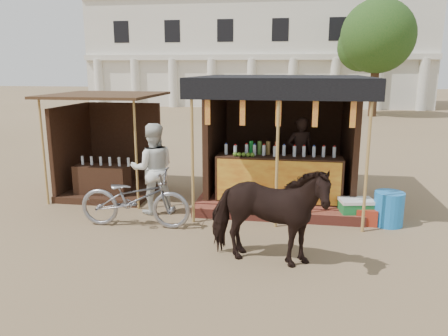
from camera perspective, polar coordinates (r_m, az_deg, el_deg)
ground at (r=7.14m, az=-2.12°, el=-11.53°), size 120.00×120.00×0.00m
main_stall at (r=9.92m, az=7.50°, el=1.62°), size 3.60×3.61×2.78m
secondary_stall at (r=10.80m, az=-15.37°, el=1.25°), size 2.40×2.40×2.38m
cow at (r=6.64m, az=5.63°, el=-6.11°), size 1.99×1.12×1.59m
motorbike at (r=8.41m, az=-11.56°, el=-3.91°), size 2.14×0.80×1.11m
bystander at (r=9.06m, az=-9.26°, el=-0.09°), size 1.09×0.97×1.87m
blue_barrel at (r=8.96m, az=20.70°, el=-4.98°), size 0.71×0.71×0.65m
red_crate at (r=8.94m, az=18.18°, el=-5.97°), size 0.45×0.43×0.31m
cooler at (r=8.96m, az=16.84°, el=-5.32°), size 0.71×0.56×0.46m
background_building at (r=36.47m, az=4.25°, el=14.56°), size 26.00×7.45×8.18m
tree at (r=28.91m, az=18.99°, el=15.63°), size 4.50×4.40×7.00m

